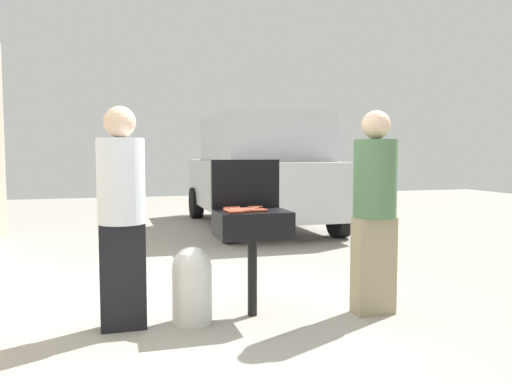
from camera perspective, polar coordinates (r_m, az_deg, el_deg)
ground_plane at (r=4.41m, az=-4.03°, el=-13.59°), size 24.00×24.00×0.00m
bbq_grill at (r=4.23m, az=-0.41°, el=-4.01°), size 0.60×0.44×0.88m
grill_lid_open at (r=4.40m, az=-1.18°, el=0.91°), size 0.60×0.05×0.42m
hot_dog_0 at (r=4.11m, az=0.39°, el=-2.10°), size 0.13×0.03×0.03m
hot_dog_1 at (r=4.20m, az=-2.16°, el=-1.95°), size 0.13×0.04×0.03m
hot_dog_2 at (r=4.26m, az=-0.54°, el=-1.86°), size 0.13×0.03×0.03m
hot_dog_3 at (r=4.01m, az=-2.22°, el=-2.26°), size 0.13×0.04×0.03m
hot_dog_4 at (r=4.27m, az=-2.70°, el=-1.85°), size 0.13×0.03×0.03m
hot_dog_5 at (r=4.08m, az=-2.50°, el=-2.14°), size 0.13×0.04×0.03m
hot_dog_6 at (r=4.24m, az=-2.83°, el=-1.90°), size 0.13×0.04×0.03m
hot_dog_7 at (r=4.13m, az=0.08°, el=-2.05°), size 0.13×0.03×0.03m
hot_dog_8 at (r=4.16m, az=-1.05°, el=-2.02°), size 0.13×0.03×0.03m
hot_dog_9 at (r=4.34m, az=-0.13°, el=-1.74°), size 0.13×0.04×0.03m
hot_dog_10 at (r=4.15m, az=-2.71°, el=-2.04°), size 0.13×0.04×0.03m
hot_dog_11 at (r=4.06m, az=-1.51°, el=-2.17°), size 0.13×0.03×0.03m
hot_dog_12 at (r=4.30m, az=-2.64°, el=-1.81°), size 0.13×0.03×0.03m
propane_tank at (r=4.16m, az=-7.19°, el=-10.12°), size 0.32×0.32×0.62m
person_left at (r=4.02m, az=-14.83°, el=-1.90°), size 0.36×0.36×1.72m
person_right at (r=4.38m, az=13.15°, el=-1.37°), size 0.36×0.36×1.71m
parked_minivan at (r=9.31m, az=0.38°, el=2.33°), size 2.05×4.41×2.02m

